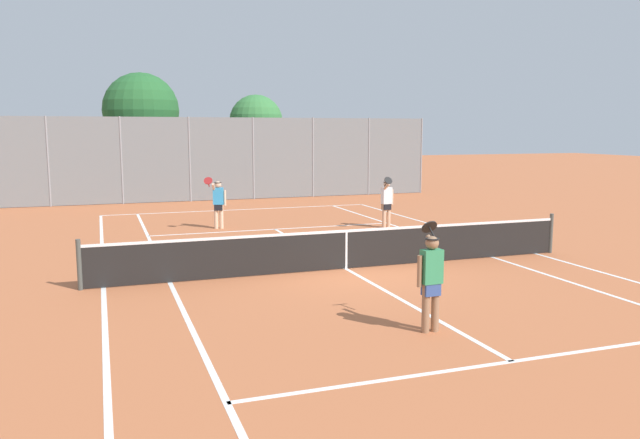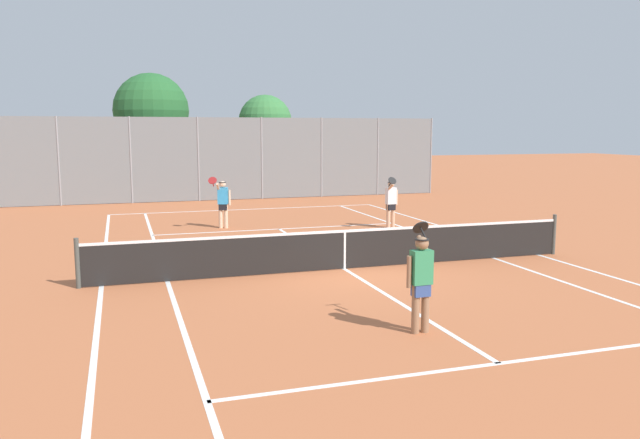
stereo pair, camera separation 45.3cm
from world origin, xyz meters
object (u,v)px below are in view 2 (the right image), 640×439
at_px(tree_behind_left, 152,113).
at_px(tree_behind_right, 266,124).
at_px(player_near_side, 421,277).
at_px(player_far_left, 223,201).
at_px(tennis_net, 345,248).
at_px(player_far_right, 391,201).
at_px(loose_tennis_ball_2, 175,277).
at_px(loose_tennis_ball_1, 272,250).

bearing_deg(tree_behind_left, tree_behind_right, -12.90).
height_order(player_near_side, player_far_left, same).
relative_size(tennis_net, player_far_right, 6.76).
bearing_deg(loose_tennis_ball_2, loose_tennis_ball_1, 41.21).
relative_size(player_far_left, tree_behind_left, 0.29).
bearing_deg(tennis_net, tree_behind_left, 99.98).
xyz_separation_m(player_near_side, loose_tennis_ball_1, (-0.70, 7.51, -0.89)).
xyz_separation_m(player_near_side, loose_tennis_ball_2, (-3.50, 5.06, -0.89)).
xyz_separation_m(player_far_right, tree_behind_right, (-1.46, 12.26, 2.68)).
distance_m(tennis_net, tree_behind_left, 19.59).
bearing_deg(tree_behind_right, player_near_side, -96.69).
distance_m(player_far_right, tree_behind_left, 15.56).
height_order(tennis_net, loose_tennis_ball_2, tennis_net).
height_order(tree_behind_left, tree_behind_right, tree_behind_left).
bearing_deg(tree_behind_right, tennis_net, -97.07).
height_order(player_far_right, tree_behind_left, tree_behind_left).
bearing_deg(player_near_side, player_far_right, 68.20).
height_order(player_near_side, loose_tennis_ball_2, player_near_side).
relative_size(player_near_side, loose_tennis_ball_2, 26.88).
xyz_separation_m(tennis_net, player_near_side, (-0.44, -4.80, 0.42)).
distance_m(player_far_left, tree_behind_right, 11.55).
distance_m(loose_tennis_ball_1, loose_tennis_ball_2, 3.73).
xyz_separation_m(tennis_net, player_far_left, (-1.75, 7.18, 0.42)).
bearing_deg(player_far_right, tennis_net, -123.90).
xyz_separation_m(player_near_side, player_far_right, (4.10, 10.24, 0.00)).
distance_m(loose_tennis_ball_1, tree_behind_left, 16.91).
bearing_deg(player_far_left, tennis_net, -76.28).
bearing_deg(player_far_left, loose_tennis_ball_1, -82.20).
height_order(player_near_side, tree_behind_left, tree_behind_left).
xyz_separation_m(player_far_right, tree_behind_left, (-6.99, 13.52, 3.22)).
relative_size(tree_behind_left, tree_behind_right, 1.20).
relative_size(player_far_left, tree_behind_right, 0.35).
xyz_separation_m(player_far_left, loose_tennis_ball_2, (-2.19, -6.92, -0.89)).
bearing_deg(tree_behind_right, loose_tennis_ball_1, -102.55).
height_order(tennis_net, player_far_left, player_far_left).
distance_m(tennis_net, player_far_left, 7.40).
relative_size(tennis_net, tree_behind_left, 1.96).
bearing_deg(player_far_right, loose_tennis_ball_1, -150.37).
distance_m(loose_tennis_ball_2, tree_behind_left, 19.16).
height_order(player_far_left, tree_behind_left, tree_behind_left).
height_order(loose_tennis_ball_1, tree_behind_left, tree_behind_left).
bearing_deg(loose_tennis_ball_1, tree_behind_left, 97.70).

